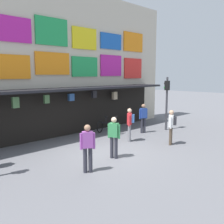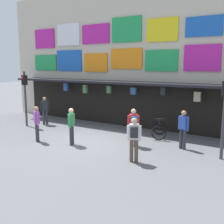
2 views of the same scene
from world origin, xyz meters
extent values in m
plane|color=slate|center=(0.00, 0.00, 0.00)|extent=(80.00, 80.00, 0.00)
cube|color=beige|center=(0.00, 4.60, 4.00)|extent=(18.00, 1.20, 8.00)
cube|color=black|center=(0.00, 3.30, 2.60)|extent=(15.30, 1.40, 0.12)
cube|color=#B71E93|center=(-2.11, 3.95, 5.38)|extent=(1.94, 0.08, 1.13)
cube|color=green|center=(0.00, 3.95, 5.50)|extent=(1.85, 0.08, 1.37)
cube|color=yellow|center=(2.11, 3.95, 5.36)|extent=(1.71, 0.08, 1.19)
cube|color=blue|center=(4.22, 3.95, 5.38)|extent=(1.76, 0.08, 0.95)
cube|color=orange|center=(6.33, 3.95, 5.52)|extent=(1.89, 0.08, 1.25)
cube|color=orange|center=(-2.11, 3.95, 3.70)|extent=(1.68, 0.08, 1.11)
cube|color=orange|center=(0.00, 3.95, 3.91)|extent=(2.00, 0.08, 1.14)
cube|color=green|center=(2.11, 3.95, 3.79)|extent=(1.83, 0.08, 1.12)
cube|color=#B71E93|center=(4.22, 3.95, 3.90)|extent=(1.78, 0.08, 1.29)
cube|color=red|center=(6.33, 3.95, 3.76)|extent=(1.74, 0.08, 1.35)
cylinder|color=black|center=(-2.40, 3.26, 2.46)|extent=(0.02, 0.02, 0.17)
cube|color=#477042|center=(-2.40, 3.26, 2.13)|extent=(0.29, 0.17, 0.48)
cylinder|color=black|center=(-0.78, 3.38, 2.45)|extent=(0.02, 0.02, 0.17)
cube|color=#477042|center=(-0.78, 3.38, 2.16)|extent=(0.26, 0.15, 0.41)
cylinder|color=black|center=(0.75, 3.47, 2.44)|extent=(0.02, 0.02, 0.20)
cube|color=#2D5693|center=(0.75, 3.47, 2.15)|extent=(0.31, 0.19, 0.38)
cylinder|color=black|center=(2.44, 3.56, 2.48)|extent=(0.02, 0.02, 0.12)
cube|color=#232328|center=(2.44, 3.56, 2.21)|extent=(0.28, 0.17, 0.41)
cylinder|color=black|center=(4.18, 3.61, 2.41)|extent=(0.02, 0.02, 0.27)
cube|color=tan|center=(4.18, 3.61, 2.04)|extent=(0.32, 0.19, 0.48)
cube|color=black|center=(0.00, 3.98, 1.25)|extent=(15.30, 0.04, 2.50)
cylinder|color=#38383D|center=(5.89, 0.88, 1.60)|extent=(0.12, 0.12, 3.20)
cube|color=black|center=(5.89, 0.88, 2.70)|extent=(0.33, 0.30, 0.56)
sphere|color=black|center=(5.86, 1.01, 2.83)|extent=(0.15, 0.15, 0.15)
sphere|color=#19DB3D|center=(5.86, 1.01, 2.57)|extent=(0.15, 0.15, 0.15)
torus|color=black|center=(2.85, 2.07, 0.36)|extent=(0.70, 0.31, 0.72)
torus|color=black|center=(2.47, 3.10, 0.36)|extent=(0.70, 0.31, 0.72)
cylinder|color=black|center=(2.66, 2.59, 0.61)|extent=(0.39, 0.95, 0.05)
cylinder|color=black|center=(2.61, 2.74, 0.78)|extent=(0.04, 0.04, 0.35)
cube|color=black|center=(2.61, 2.74, 0.97)|extent=(0.16, 0.22, 0.06)
cylinder|color=black|center=(2.82, 2.15, 0.78)|extent=(0.04, 0.04, 0.50)
cylinder|color=black|center=(2.82, 2.15, 1.03)|extent=(0.43, 0.19, 0.04)
cylinder|color=#2D2D38|center=(-0.24, -0.61, 0.44)|extent=(0.14, 0.14, 0.88)
cylinder|color=#2D2D38|center=(-0.17, -0.77, 0.44)|extent=(0.14, 0.14, 0.88)
cube|color=#388E51|center=(-0.20, -0.69, 1.16)|extent=(0.34, 0.42, 0.56)
sphere|color=beige|center=(-0.20, -0.69, 1.57)|extent=(0.22, 0.22, 0.22)
cylinder|color=#388E51|center=(-0.29, -0.49, 1.11)|extent=(0.09, 0.09, 0.56)
cylinder|color=#388E51|center=(-0.12, -0.89, 1.11)|extent=(0.09, 0.09, 0.56)
cylinder|color=brown|center=(3.10, -1.22, 0.44)|extent=(0.14, 0.14, 0.88)
cylinder|color=brown|center=(3.26, -1.13, 0.44)|extent=(0.14, 0.14, 0.88)
cube|color=white|center=(3.18, -1.18, 1.16)|extent=(0.42, 0.36, 0.56)
sphere|color=tan|center=(3.18, -1.18, 1.57)|extent=(0.22, 0.22, 0.22)
cylinder|color=white|center=(2.99, -1.28, 1.11)|extent=(0.09, 0.09, 0.56)
cylinder|color=white|center=(3.38, -1.07, 1.11)|extent=(0.09, 0.09, 0.56)
cube|color=#232328|center=(3.26, -1.32, 1.18)|extent=(0.32, 0.27, 0.40)
cylinder|color=#2D2D38|center=(-2.00, -1.09, 0.44)|extent=(0.14, 0.14, 0.88)
cylinder|color=#2D2D38|center=(-1.85, -1.18, 0.44)|extent=(0.14, 0.14, 0.88)
cube|color=#9E4CA8|center=(-1.92, -1.13, 1.16)|extent=(0.42, 0.38, 0.56)
sphere|color=#A87A5B|center=(-1.92, -1.13, 1.57)|extent=(0.22, 0.22, 0.22)
cylinder|color=#9E4CA8|center=(-2.11, -1.02, 1.11)|extent=(0.09, 0.09, 0.56)
cylinder|color=#9E4CA8|center=(-1.73, -1.25, 1.11)|extent=(0.09, 0.09, 0.56)
cylinder|color=#2D2D38|center=(4.32, 1.31, 0.44)|extent=(0.14, 0.14, 0.88)
cylinder|color=#2D2D38|center=(4.15, 1.37, 0.44)|extent=(0.14, 0.14, 0.88)
cube|color=#28479E|center=(4.23, 1.34, 1.16)|extent=(0.42, 0.34, 0.56)
sphere|color=#A87A5B|center=(4.23, 1.34, 1.57)|extent=(0.22, 0.22, 0.22)
cylinder|color=#28479E|center=(4.44, 1.26, 1.11)|extent=(0.09, 0.09, 0.56)
cylinder|color=#28479E|center=(4.03, 1.42, 1.11)|extent=(0.09, 0.09, 0.56)
cylinder|color=gray|center=(2.16, 0.57, 0.44)|extent=(0.14, 0.14, 0.88)
cylinder|color=gray|center=(2.30, 0.68, 0.44)|extent=(0.14, 0.14, 0.88)
cube|color=red|center=(2.23, 0.63, 1.16)|extent=(0.42, 0.39, 0.56)
sphere|color=beige|center=(2.23, 0.63, 1.57)|extent=(0.22, 0.22, 0.22)
cylinder|color=red|center=(2.05, 0.50, 1.11)|extent=(0.09, 0.09, 0.56)
cylinder|color=red|center=(2.41, 0.76, 1.11)|extent=(0.09, 0.09, 0.56)
cube|color=#2D5693|center=(2.32, 0.50, 1.18)|extent=(0.32, 0.30, 0.40)
camera|label=1|loc=(-7.34, -7.78, 3.35)|focal=41.40mm
camera|label=2|loc=(7.57, -9.81, 3.59)|focal=43.56mm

